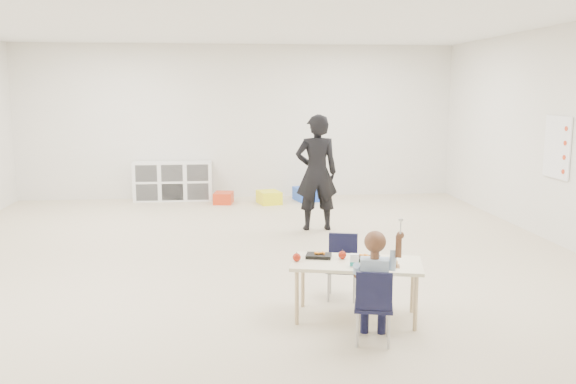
{
  "coord_description": "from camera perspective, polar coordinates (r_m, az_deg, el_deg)",
  "views": [
    {
      "loc": [
        -0.28,
        -6.79,
        1.97
      ],
      "look_at": [
        0.43,
        -0.13,
        0.85
      ],
      "focal_mm": 38.0,
      "sensor_mm": 36.0,
      "label": 1
    }
  ],
  "objects": [
    {
      "name": "bin_yellow",
      "position": [
        10.73,
        -1.79,
        -0.5
      ],
      "size": [
        0.45,
        0.52,
        0.22
      ],
      "primitive_type": "cube",
      "rotation": [
        0.0,
        0.0,
        0.25
      ],
      "color": "#FFFB1A",
      "rests_on": "ground"
    },
    {
      "name": "chair_near",
      "position": [
        4.9,
        8.01,
        -10.43
      ],
      "size": [
        0.35,
        0.34,
        0.61
      ],
      "primitive_type": null,
      "rotation": [
        0.0,
        0.0,
        -0.25
      ],
      "color": "black",
      "rests_on": "ground"
    },
    {
      "name": "room",
      "position": [
        6.82,
        -3.7,
        4.68
      ],
      "size": [
        9.0,
        9.02,
        2.8
      ],
      "color": "beige",
      "rests_on": "ground"
    },
    {
      "name": "table",
      "position": [
        5.39,
        6.41,
        -9.07
      ],
      "size": [
        1.21,
        0.81,
        0.51
      ],
      "rotation": [
        0.0,
        0.0,
        -0.25
      ],
      "color": "#F2E7C2",
      "rests_on": "ground"
    },
    {
      "name": "bin_red",
      "position": [
        10.8,
        -6.06,
        -0.55
      ],
      "size": [
        0.37,
        0.45,
        0.2
      ],
      "primitive_type": "cube",
      "rotation": [
        0.0,
        0.0,
        -0.15
      ],
      "color": "red",
      "rests_on": "ground"
    },
    {
      "name": "rules_poster",
      "position": [
        8.56,
        23.88,
        3.85
      ],
      "size": [
        0.02,
        0.6,
        0.8
      ],
      "primitive_type": "cube",
      "color": "white",
      "rests_on": "room"
    },
    {
      "name": "lunch_tray_far",
      "position": [
        5.42,
        2.89,
        -5.98
      ],
      "size": [
        0.25,
        0.21,
        0.03
      ],
      "primitive_type": "cube",
      "rotation": [
        0.0,
        0.0,
        -0.25
      ],
      "color": "black",
      "rests_on": "table"
    },
    {
      "name": "child",
      "position": [
        4.85,
        8.06,
        -8.48
      ],
      "size": [
        0.49,
        0.49,
        0.96
      ],
      "primitive_type": null,
      "rotation": [
        0.0,
        0.0,
        -0.25
      ],
      "color": "#AAC3E6",
      "rests_on": "chair_near"
    },
    {
      "name": "apple_near",
      "position": [
        5.38,
        5.1,
        -5.89
      ],
      "size": [
        0.07,
        0.07,
        0.07
      ],
      "primitive_type": "sphere",
      "color": "#9F200E",
      "rests_on": "table"
    },
    {
      "name": "lunch_tray_near",
      "position": [
        5.37,
        7.44,
        -6.21
      ],
      "size": [
        0.25,
        0.21,
        0.03
      ],
      "primitive_type": "cube",
      "rotation": [
        0.0,
        0.0,
        -0.25
      ],
      "color": "black",
      "rests_on": "table"
    },
    {
      "name": "cubby_shelf",
      "position": [
        11.22,
        -10.7,
        1.02
      ],
      "size": [
        1.4,
        0.4,
        0.7
      ],
      "primitive_type": "cube",
      "color": "white",
      "rests_on": "ground"
    },
    {
      "name": "chair_far",
      "position": [
        5.85,
        5.09,
        -7.06
      ],
      "size": [
        0.35,
        0.34,
        0.61
      ],
      "primitive_type": null,
      "rotation": [
        0.0,
        0.0,
        -0.25
      ],
      "color": "black",
      "rests_on": "ground"
    },
    {
      "name": "adult",
      "position": [
        8.62,
        2.68,
        1.82
      ],
      "size": [
        0.6,
        0.4,
        1.64
      ],
      "primitive_type": "imported",
      "rotation": [
        0.0,
        0.0,
        3.16
      ],
      "color": "black",
      "rests_on": "ground"
    },
    {
      "name": "bin_blue",
      "position": [
        11.02,
        1.72,
        -0.2
      ],
      "size": [
        0.47,
        0.55,
        0.23
      ],
      "primitive_type": "cube",
      "rotation": [
        0.0,
        0.0,
        0.23
      ],
      "color": "blue",
      "rests_on": "ground"
    },
    {
      "name": "milk_carton",
      "position": [
        5.18,
        6.23,
        -6.38
      ],
      "size": [
        0.08,
        0.08,
        0.1
      ],
      "primitive_type": "cube",
      "rotation": [
        0.0,
        0.0,
        -0.25
      ],
      "color": "white",
      "rests_on": "table"
    },
    {
      "name": "bread_roll",
      "position": [
        5.22,
        9.76,
        -6.5
      ],
      "size": [
        0.09,
        0.09,
        0.07
      ],
      "primitive_type": "ellipsoid",
      "color": "tan",
      "rests_on": "table"
    },
    {
      "name": "apple_far",
      "position": [
        5.29,
        0.82,
        -6.13
      ],
      "size": [
        0.07,
        0.07,
        0.07
      ],
      "primitive_type": "sphere",
      "color": "#9F200E",
      "rests_on": "table"
    }
  ]
}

